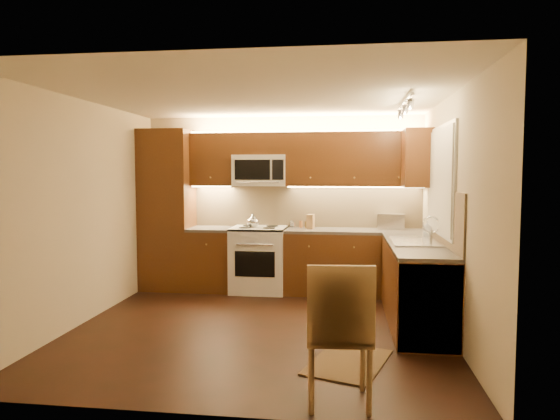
# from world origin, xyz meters

# --- Properties ---
(floor) EXTENTS (4.00, 4.00, 0.01)m
(floor) POSITION_xyz_m (0.00, 0.00, 0.00)
(floor) COLOR black
(floor) RESTS_ON ground
(ceiling) EXTENTS (4.00, 4.00, 0.01)m
(ceiling) POSITION_xyz_m (0.00, 0.00, 2.50)
(ceiling) COLOR beige
(ceiling) RESTS_ON ground
(wall_back) EXTENTS (4.00, 0.01, 2.50)m
(wall_back) POSITION_xyz_m (0.00, 2.00, 1.25)
(wall_back) COLOR #BDAC8A
(wall_back) RESTS_ON ground
(wall_front) EXTENTS (4.00, 0.01, 2.50)m
(wall_front) POSITION_xyz_m (0.00, -2.00, 1.25)
(wall_front) COLOR #BDAC8A
(wall_front) RESTS_ON ground
(wall_left) EXTENTS (0.01, 4.00, 2.50)m
(wall_left) POSITION_xyz_m (-2.00, 0.00, 1.25)
(wall_left) COLOR #BDAC8A
(wall_left) RESTS_ON ground
(wall_right) EXTENTS (0.01, 4.00, 2.50)m
(wall_right) POSITION_xyz_m (2.00, 0.00, 1.25)
(wall_right) COLOR #BDAC8A
(wall_right) RESTS_ON ground
(pantry) EXTENTS (0.70, 0.60, 2.30)m
(pantry) POSITION_xyz_m (-1.65, 1.70, 1.15)
(pantry) COLOR #49240F
(pantry) RESTS_ON floor
(base_cab_back_left) EXTENTS (0.62, 0.60, 0.86)m
(base_cab_back_left) POSITION_xyz_m (-0.99, 1.70, 0.43)
(base_cab_back_left) COLOR #49240F
(base_cab_back_left) RESTS_ON floor
(counter_back_left) EXTENTS (0.62, 0.60, 0.04)m
(counter_back_left) POSITION_xyz_m (-0.99, 1.70, 0.88)
(counter_back_left) COLOR #3A3734
(counter_back_left) RESTS_ON base_cab_back_left
(base_cab_back_right) EXTENTS (1.92, 0.60, 0.86)m
(base_cab_back_right) POSITION_xyz_m (1.04, 1.70, 0.43)
(base_cab_back_right) COLOR #49240F
(base_cab_back_right) RESTS_ON floor
(counter_back_right) EXTENTS (1.92, 0.60, 0.04)m
(counter_back_right) POSITION_xyz_m (1.04, 1.70, 0.88)
(counter_back_right) COLOR #3A3734
(counter_back_right) RESTS_ON base_cab_back_right
(base_cab_right) EXTENTS (0.60, 2.00, 0.86)m
(base_cab_right) POSITION_xyz_m (1.70, 0.40, 0.43)
(base_cab_right) COLOR #49240F
(base_cab_right) RESTS_ON floor
(counter_right) EXTENTS (0.60, 2.00, 0.04)m
(counter_right) POSITION_xyz_m (1.70, 0.40, 0.88)
(counter_right) COLOR #3A3734
(counter_right) RESTS_ON base_cab_right
(dishwasher) EXTENTS (0.58, 0.60, 0.84)m
(dishwasher) POSITION_xyz_m (1.70, -0.30, 0.43)
(dishwasher) COLOR silver
(dishwasher) RESTS_ON floor
(backsplash_back) EXTENTS (3.30, 0.02, 0.60)m
(backsplash_back) POSITION_xyz_m (0.35, 1.99, 1.20)
(backsplash_back) COLOR tan
(backsplash_back) RESTS_ON wall_back
(backsplash_right) EXTENTS (0.02, 2.00, 0.60)m
(backsplash_right) POSITION_xyz_m (1.99, 0.40, 1.20)
(backsplash_right) COLOR tan
(backsplash_right) RESTS_ON wall_right
(upper_cab_back_left) EXTENTS (0.62, 0.35, 0.75)m
(upper_cab_back_left) POSITION_xyz_m (-0.99, 1.82, 1.88)
(upper_cab_back_left) COLOR #49240F
(upper_cab_back_left) RESTS_ON wall_back
(upper_cab_back_right) EXTENTS (1.92, 0.35, 0.75)m
(upper_cab_back_right) POSITION_xyz_m (1.04, 1.82, 1.88)
(upper_cab_back_right) COLOR #49240F
(upper_cab_back_right) RESTS_ON wall_back
(upper_cab_bridge) EXTENTS (0.76, 0.35, 0.31)m
(upper_cab_bridge) POSITION_xyz_m (-0.30, 1.82, 2.09)
(upper_cab_bridge) COLOR #49240F
(upper_cab_bridge) RESTS_ON wall_back
(upper_cab_right_corner) EXTENTS (0.35, 0.50, 0.75)m
(upper_cab_right_corner) POSITION_xyz_m (1.82, 1.40, 1.88)
(upper_cab_right_corner) COLOR #49240F
(upper_cab_right_corner) RESTS_ON wall_right
(stove) EXTENTS (0.76, 0.65, 0.92)m
(stove) POSITION_xyz_m (-0.30, 1.68, 0.46)
(stove) COLOR silver
(stove) RESTS_ON floor
(microwave) EXTENTS (0.76, 0.38, 0.44)m
(microwave) POSITION_xyz_m (-0.30, 1.81, 1.72)
(microwave) COLOR silver
(microwave) RESTS_ON wall_back
(window_frame) EXTENTS (0.03, 1.44, 1.24)m
(window_frame) POSITION_xyz_m (1.99, 0.55, 1.60)
(window_frame) COLOR silver
(window_frame) RESTS_ON wall_right
(window_blinds) EXTENTS (0.02, 1.36, 1.16)m
(window_blinds) POSITION_xyz_m (1.97, 0.55, 1.60)
(window_blinds) COLOR silver
(window_blinds) RESTS_ON wall_right
(sink) EXTENTS (0.52, 0.86, 0.15)m
(sink) POSITION_xyz_m (1.70, 0.55, 0.98)
(sink) COLOR silver
(sink) RESTS_ON counter_right
(faucet) EXTENTS (0.20, 0.04, 0.30)m
(faucet) POSITION_xyz_m (1.88, 0.55, 1.05)
(faucet) COLOR silver
(faucet) RESTS_ON counter_right
(track_light_bar) EXTENTS (0.04, 1.20, 0.03)m
(track_light_bar) POSITION_xyz_m (1.55, 0.40, 2.46)
(track_light_bar) COLOR silver
(track_light_bar) RESTS_ON ceiling
(kettle) EXTENTS (0.21, 0.21, 0.20)m
(kettle) POSITION_xyz_m (-0.37, 1.62, 1.02)
(kettle) COLOR silver
(kettle) RESTS_ON stove
(toaster_oven) EXTENTS (0.40, 0.32, 0.22)m
(toaster_oven) POSITION_xyz_m (1.55, 1.83, 1.01)
(toaster_oven) COLOR silver
(toaster_oven) RESTS_ON counter_back_right
(knife_block) EXTENTS (0.11, 0.16, 0.20)m
(knife_block) POSITION_xyz_m (0.43, 1.75, 1.00)
(knife_block) COLOR #926541
(knife_block) RESTS_ON counter_back_right
(spice_jar_a) EXTENTS (0.05, 0.05, 0.08)m
(spice_jar_a) POSITION_xyz_m (0.17, 1.85, 0.94)
(spice_jar_a) COLOR silver
(spice_jar_a) RESTS_ON counter_back_right
(spice_jar_b) EXTENTS (0.05, 0.05, 0.10)m
(spice_jar_b) POSITION_xyz_m (0.36, 1.83, 0.95)
(spice_jar_b) COLOR brown
(spice_jar_b) RESTS_ON counter_back_right
(spice_jar_c) EXTENTS (0.05, 0.05, 0.10)m
(spice_jar_c) POSITION_xyz_m (0.14, 1.94, 0.95)
(spice_jar_c) COLOR silver
(spice_jar_c) RESTS_ON counter_back_right
(spice_jar_d) EXTENTS (0.06, 0.06, 0.10)m
(spice_jar_d) POSITION_xyz_m (0.28, 1.89, 0.95)
(spice_jar_d) COLOR #A46231
(spice_jar_d) RESTS_ON counter_back_right
(soap_bottle) EXTENTS (0.10, 0.10, 0.20)m
(soap_bottle) POSITION_xyz_m (1.92, 1.05, 1.00)
(soap_bottle) COLOR silver
(soap_bottle) RESTS_ON counter_right
(rug) EXTENTS (0.84, 1.03, 0.01)m
(rug) POSITION_xyz_m (0.95, -0.90, 0.01)
(rug) COLOR black
(rug) RESTS_ON floor
(dining_chair) EXTENTS (0.50, 0.50, 1.06)m
(dining_chair) POSITION_xyz_m (0.88, -1.67, 0.53)
(dining_chair) COLOR #926541
(dining_chair) RESTS_ON floor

